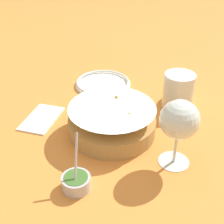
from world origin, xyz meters
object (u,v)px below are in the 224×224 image
object	(u,v)px
wine_glass	(179,122)
side_plate	(103,83)
sauce_cup	(76,182)
food_basket	(112,122)
beer_mug	(178,92)

from	to	relation	value
wine_glass	side_plate	size ratio (longest dim) A/B	0.88
wine_glass	side_plate	bearing A→B (deg)	30.40
sauce_cup	wine_glass	world-z (taller)	wine_glass
sauce_cup	side_plate	size ratio (longest dim) A/B	0.64
food_basket	side_plate	distance (m)	0.28
food_basket	side_plate	world-z (taller)	food_basket
food_basket	beer_mug	bearing A→B (deg)	-49.65
sauce_cup	wine_glass	bearing A→B (deg)	-64.00
wine_glass	beer_mug	world-z (taller)	wine_glass
food_basket	side_plate	size ratio (longest dim) A/B	1.23
food_basket	beer_mug	xyz separation A→B (m)	(0.16, -0.19, 0.01)
sauce_cup	beer_mug	bearing A→B (deg)	-33.52
food_basket	wine_glass	xyz separation A→B (m)	(-0.10, -0.16, 0.08)
sauce_cup	wine_glass	size ratio (longest dim) A/B	0.72
wine_glass	beer_mug	xyz separation A→B (m)	(0.26, -0.03, -0.07)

